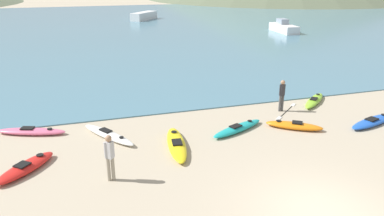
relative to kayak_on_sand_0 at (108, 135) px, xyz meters
The scene contains 15 objects.
ground_plane 9.44m from the kayak_on_sand_0, 53.52° to the right, with size 400.00×400.00×0.00m, color tan.
bay_water 37.55m from the kayak_on_sand_0, 81.41° to the left, with size 160.00×70.00×0.06m, color teal.
kayak_on_sand_0 is the anchor object (origin of this frame).
kayak_on_sand_1 3.57m from the kayak_on_sand_0, 156.66° to the left, with size 3.14×1.66×0.32m.
kayak_on_sand_2 11.55m from the kayak_on_sand_0, ahead, with size 2.65×2.46×0.31m.
kayak_on_sand_3 5.84m from the kayak_on_sand_0, 10.19° to the right, with size 3.07×1.85×0.32m.
kayak_on_sand_4 8.52m from the kayak_on_sand_0, 10.55° to the right, with size 2.53×2.03×0.35m.
kayak_on_sand_5 3.21m from the kayak_on_sand_0, 35.21° to the right, with size 1.22×3.47×0.34m.
kayak_on_sand_6 12.53m from the kayak_on_sand_0, ahead, with size 3.38×1.70×0.31m.
kayak_on_sand_7 3.82m from the kayak_on_sand_0, 146.06° to the right, with size 2.31×2.53×0.36m.
person_near_foreground 3.80m from the kayak_on_sand_0, 93.75° to the right, with size 0.35×0.30×1.71m.
person_near_waterline 9.07m from the kayak_on_sand_0, ahead, with size 0.34×0.25×1.68m.
moored_boat_2 44.30m from the kayak_on_sand_0, 77.49° to the left, with size 4.81×5.16×1.15m.
moored_boat_3 34.64m from the kayak_on_sand_0, 47.13° to the left, with size 2.00×5.19×1.54m.
loose_paddle 9.28m from the kayak_on_sand_0, ahead, with size 2.21×1.97×0.03m.
Camera 1 is at (-6.58, -7.93, 6.84)m, focal length 35.00 mm.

